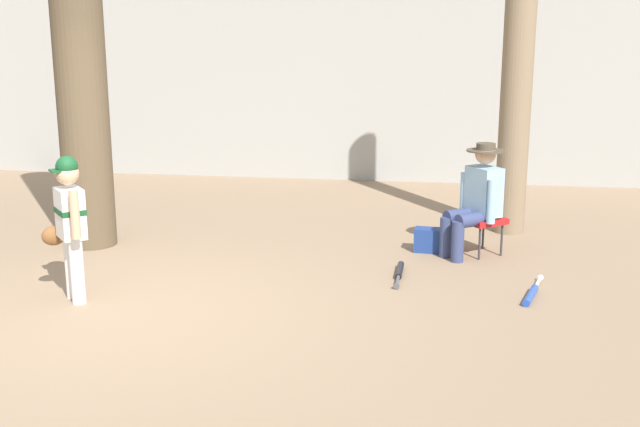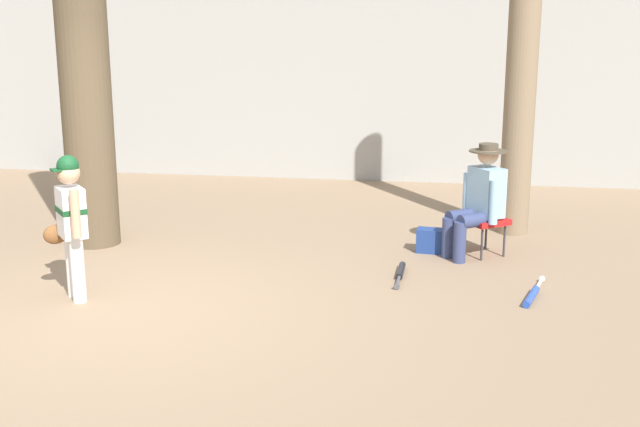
% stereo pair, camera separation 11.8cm
% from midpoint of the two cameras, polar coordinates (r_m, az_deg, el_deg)
% --- Properties ---
extents(ground_plane, '(60.00, 60.00, 0.00)m').
position_cam_midpoint_polar(ground_plane, '(6.92, -13.57, -7.13)').
color(ground_plane, '#897056').
extents(concrete_back_wall, '(18.00, 0.36, 2.90)m').
position_cam_midpoint_polar(concrete_back_wall, '(12.72, -2.42, 9.19)').
color(concrete_back_wall, '#9E9E99').
rests_on(concrete_back_wall, ground).
extents(tree_near_player, '(0.74, 0.74, 4.94)m').
position_cam_midpoint_polar(tree_near_player, '(8.91, -16.42, 11.18)').
color(tree_near_player, brown).
rests_on(tree_near_player, ground).
extents(tree_behind_spectator, '(0.60, 0.60, 4.25)m').
position_cam_midpoint_polar(tree_behind_spectator, '(9.36, 14.72, 9.45)').
color(tree_behind_spectator, '#7F6B51').
rests_on(tree_behind_spectator, ground).
extents(young_ballplayer, '(0.54, 0.48, 1.31)m').
position_cam_midpoint_polar(young_ballplayer, '(7.23, -17.20, -0.33)').
color(young_ballplayer, white).
rests_on(young_ballplayer, ground).
extents(folding_stool, '(0.56, 0.56, 0.41)m').
position_cam_midpoint_polar(folding_stool, '(8.53, 12.24, -0.60)').
color(folding_stool, red).
rests_on(folding_stool, ground).
extents(seated_spectator, '(0.65, 0.60, 1.20)m').
position_cam_midpoint_polar(seated_spectator, '(8.41, 11.82, 1.15)').
color(seated_spectator, navy).
rests_on(seated_spectator, ground).
extents(handbag_beside_stool, '(0.35, 0.21, 0.26)m').
position_cam_midpoint_polar(handbag_beside_stool, '(8.59, 8.56, -1.96)').
color(handbag_beside_stool, navy).
rests_on(handbag_beside_stool, ground).
extents(bat_black_composite, '(0.07, 0.71, 0.07)m').
position_cam_midpoint_polar(bat_black_composite, '(7.78, 6.27, -4.26)').
color(bat_black_composite, black).
rests_on(bat_black_composite, ground).
extents(bat_blue_youth, '(0.27, 0.79, 0.07)m').
position_cam_midpoint_polar(bat_blue_youth, '(7.39, 15.59, -5.67)').
color(bat_blue_youth, '#2347AD').
rests_on(bat_blue_youth, ground).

